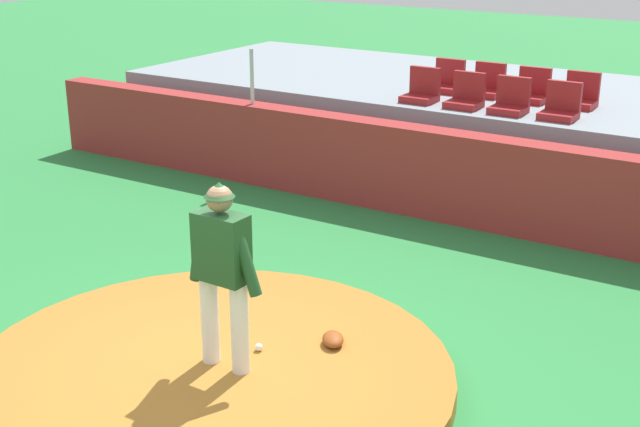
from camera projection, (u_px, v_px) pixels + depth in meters
name	position (u px, v px, depth m)	size (l,w,h in m)	color
ground_plane	(210.00, 389.00, 7.71)	(60.00, 60.00, 0.00)	#2B7F3D
pitchers_mound	(210.00, 378.00, 7.67)	(4.39, 4.39, 0.22)	#A26B29
pitcher	(222.00, 263.00, 7.32)	(0.78, 0.27, 1.72)	white
baseball	(259.00, 347.00, 7.90)	(0.07, 0.07, 0.07)	white
fielding_glove	(333.00, 339.00, 8.01)	(0.30, 0.20, 0.11)	brown
brick_barrier	(454.00, 177.00, 11.71)	(14.72, 0.40, 1.25)	maroon
fence_post_left	(252.00, 77.00, 13.07)	(0.06, 0.06, 0.85)	silver
bleacher_platform	(524.00, 132.00, 13.87)	(13.23, 4.42, 1.36)	gray
stadium_chair_0	(422.00, 91.00, 12.79)	(0.48, 0.44, 0.50)	maroon
stadium_chair_1	(466.00, 97.00, 12.41)	(0.48, 0.44, 0.50)	maroon
stadium_chair_2	(510.00, 102.00, 12.06)	(0.48, 0.44, 0.50)	maroon
stadium_chair_3	(561.00, 107.00, 11.73)	(0.48, 0.44, 0.50)	maroon
stadium_chair_4	(447.00, 82.00, 13.49)	(0.48, 0.44, 0.50)	maroon
stadium_chair_5	(487.00, 86.00, 13.17)	(0.48, 0.44, 0.50)	maroon
stadium_chair_6	(532.00, 91.00, 12.78)	(0.48, 0.44, 0.50)	maroon
stadium_chair_7	(580.00, 96.00, 12.43)	(0.48, 0.44, 0.50)	maroon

